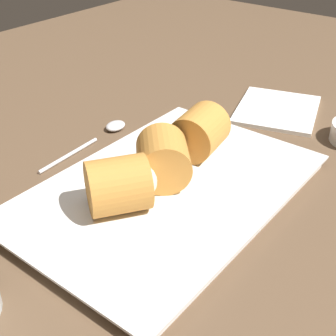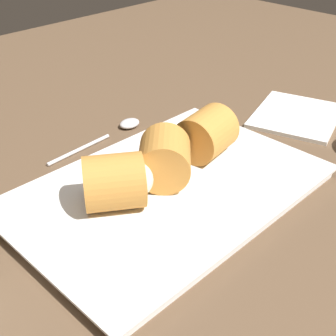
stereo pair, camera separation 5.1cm
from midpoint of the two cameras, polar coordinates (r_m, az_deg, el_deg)
The scene contains 7 objects.
table_surface at distance 55.11cm, azimuth 0.38°, elevation -3.97°, with size 180.00×140.00×2.00cm.
serving_plate at distance 53.55cm, azimuth 2.72°, elevation -2.91°, with size 35.34×23.70×1.50cm.
roll_front_left at distance 52.83cm, azimuth 2.32°, elevation 1.37°, with size 8.57×8.56×5.94cm.
roll_front_right at distance 48.51cm, azimuth -3.09°, elevation -1.75°, with size 8.46×8.40×5.94cm.
roll_back_left at distance 58.25cm, azimuth 7.42°, elevation 4.24°, with size 7.63×6.86×5.94cm.
spoon at distance 67.34cm, azimuth -3.93°, elevation 4.68°, with size 16.73×2.65×1.11cm.
napkin at distance 74.92cm, azimuth 17.29°, elevation 6.06°, with size 16.89×15.51×0.60cm.
Camera 2 is at (30.11, 33.00, 33.55)cm, focal length 50.00 mm.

